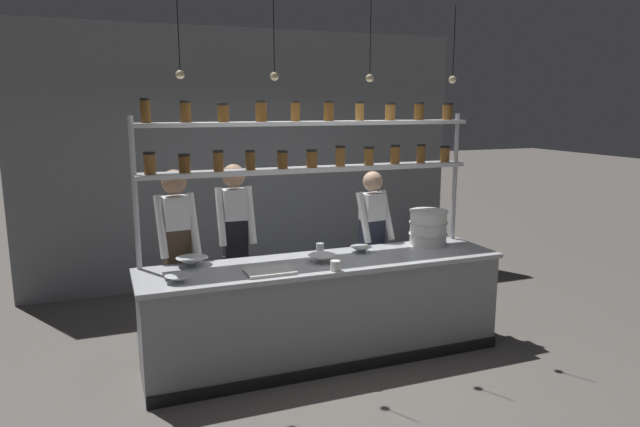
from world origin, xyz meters
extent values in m
plane|color=#5B5651|center=(0.00, 0.00, 0.00)|extent=(40.00, 40.00, 0.00)
cube|color=gray|center=(0.00, 2.60, 1.61)|extent=(5.68, 0.12, 3.22)
cube|color=gray|center=(0.00, 0.00, 0.44)|extent=(3.22, 0.72, 0.88)
cube|color=#B7BABF|center=(0.00, 0.00, 0.90)|extent=(3.28, 0.76, 0.04)
cube|color=black|center=(0.00, -0.36, 0.05)|extent=(3.22, 0.03, 0.10)
cylinder|color=#B7BABF|center=(-1.56, 0.33, 1.10)|extent=(0.04, 0.04, 2.20)
cylinder|color=#B7BABF|center=(1.56, 0.33, 1.10)|extent=(0.04, 0.04, 2.20)
cube|color=#B7BABF|center=(0.00, 0.33, 1.70)|extent=(3.12, 0.28, 0.04)
cylinder|color=brown|center=(-1.43, 0.33, 1.80)|extent=(0.10, 0.10, 0.16)
cylinder|color=black|center=(-1.43, 0.33, 1.90)|extent=(0.10, 0.10, 0.02)
cylinder|color=#513314|center=(-1.15, 0.33, 1.79)|extent=(0.10, 0.10, 0.14)
cylinder|color=black|center=(-1.15, 0.33, 1.87)|extent=(0.10, 0.10, 0.02)
cylinder|color=brown|center=(-0.86, 0.33, 1.80)|extent=(0.09, 0.09, 0.16)
cylinder|color=black|center=(-0.86, 0.33, 1.90)|extent=(0.09, 0.09, 0.02)
cylinder|color=#513314|center=(-0.58, 0.33, 1.80)|extent=(0.09, 0.09, 0.16)
cylinder|color=black|center=(-0.58, 0.33, 1.89)|extent=(0.09, 0.09, 0.02)
cylinder|color=#513314|center=(-0.28, 0.33, 1.79)|extent=(0.09, 0.09, 0.15)
cylinder|color=black|center=(-0.28, 0.33, 1.88)|extent=(0.10, 0.10, 0.02)
cylinder|color=brown|center=(0.00, 0.33, 1.80)|extent=(0.10, 0.10, 0.15)
cylinder|color=black|center=(0.00, 0.33, 1.88)|extent=(0.10, 0.10, 0.02)
cylinder|color=brown|center=(0.28, 0.33, 1.81)|extent=(0.09, 0.09, 0.17)
cylinder|color=black|center=(0.28, 0.33, 1.90)|extent=(0.09, 0.09, 0.02)
cylinder|color=brown|center=(0.58, 0.33, 1.80)|extent=(0.09, 0.09, 0.16)
cylinder|color=black|center=(0.58, 0.33, 1.89)|extent=(0.10, 0.10, 0.02)
cylinder|color=brown|center=(0.86, 0.33, 1.80)|extent=(0.09, 0.09, 0.17)
cylinder|color=black|center=(0.86, 0.33, 1.90)|extent=(0.09, 0.09, 0.02)
cylinder|color=brown|center=(1.15, 0.33, 1.80)|extent=(0.09, 0.09, 0.17)
cylinder|color=black|center=(1.15, 0.33, 1.90)|extent=(0.09, 0.09, 0.02)
cylinder|color=brown|center=(1.43, 0.33, 1.79)|extent=(0.09, 0.09, 0.14)
cylinder|color=black|center=(1.43, 0.33, 1.87)|extent=(0.10, 0.10, 0.02)
cube|color=#B7BABF|center=(0.00, 0.33, 2.12)|extent=(3.12, 0.28, 0.04)
cylinder|color=brown|center=(-1.44, 0.33, 2.23)|extent=(0.08, 0.08, 0.18)
cylinder|color=black|center=(-1.44, 0.33, 2.33)|extent=(0.08, 0.08, 0.02)
cylinder|color=#513314|center=(-1.12, 0.33, 2.22)|extent=(0.09, 0.09, 0.16)
cylinder|color=black|center=(-1.12, 0.33, 2.31)|extent=(0.09, 0.09, 0.02)
cylinder|color=#513314|center=(-0.80, 0.33, 2.21)|extent=(0.10, 0.10, 0.14)
cylinder|color=black|center=(-0.80, 0.33, 2.29)|extent=(0.10, 0.10, 0.02)
cylinder|color=#513314|center=(-0.47, 0.33, 2.22)|extent=(0.10, 0.10, 0.16)
cylinder|color=black|center=(-0.47, 0.33, 2.31)|extent=(0.10, 0.10, 0.02)
cylinder|color=brown|center=(-0.15, 0.33, 2.22)|extent=(0.08, 0.08, 0.16)
cylinder|color=black|center=(-0.15, 0.33, 2.31)|extent=(0.08, 0.08, 0.02)
cylinder|color=#513314|center=(0.17, 0.33, 2.22)|extent=(0.09, 0.09, 0.16)
cylinder|color=black|center=(0.17, 0.33, 2.31)|extent=(0.10, 0.10, 0.02)
cylinder|color=brown|center=(0.48, 0.33, 2.22)|extent=(0.08, 0.08, 0.16)
cylinder|color=black|center=(0.48, 0.33, 2.31)|extent=(0.08, 0.08, 0.02)
cylinder|color=brown|center=(0.80, 0.33, 2.21)|extent=(0.10, 0.10, 0.15)
cylinder|color=black|center=(0.80, 0.33, 2.30)|extent=(0.10, 0.10, 0.02)
cylinder|color=#513314|center=(1.11, 0.33, 2.22)|extent=(0.09, 0.09, 0.15)
cylinder|color=black|center=(1.11, 0.33, 2.30)|extent=(0.10, 0.10, 0.02)
cylinder|color=brown|center=(1.44, 0.33, 2.21)|extent=(0.10, 0.10, 0.14)
cylinder|color=black|center=(1.44, 0.33, 2.30)|extent=(0.10, 0.10, 0.02)
cylinder|color=black|center=(-1.29, 0.55, 0.42)|extent=(0.11, 0.11, 0.83)
cylinder|color=black|center=(-1.13, 0.56, 0.42)|extent=(0.11, 0.11, 0.83)
cube|color=#473828|center=(-1.21, 0.55, 1.01)|extent=(0.24, 0.19, 0.36)
cube|color=white|center=(-1.21, 0.55, 1.34)|extent=(0.24, 0.20, 0.30)
sphere|color=#A37A5B|center=(-1.21, 0.55, 1.62)|extent=(0.22, 0.22, 0.22)
cylinder|color=white|center=(-1.35, 0.48, 1.24)|extent=(0.10, 0.26, 0.55)
cylinder|color=white|center=(-1.06, 0.51, 1.24)|extent=(0.10, 0.26, 0.55)
cylinder|color=black|center=(-0.71, 0.77, 0.42)|extent=(0.11, 0.11, 0.84)
cylinder|color=black|center=(-0.55, 0.77, 0.42)|extent=(0.11, 0.11, 0.84)
cube|color=black|center=(-0.63, 0.77, 1.02)|extent=(0.23, 0.18, 0.36)
cube|color=white|center=(-0.63, 0.77, 1.35)|extent=(0.23, 0.19, 0.30)
sphere|color=#A37A5B|center=(-0.63, 0.77, 1.62)|extent=(0.22, 0.22, 0.22)
cylinder|color=white|center=(-0.78, 0.71, 1.24)|extent=(0.08, 0.26, 0.55)
cylinder|color=white|center=(-0.49, 0.71, 1.24)|extent=(0.08, 0.26, 0.55)
cylinder|color=black|center=(0.70, 0.62, 0.39)|extent=(0.11, 0.11, 0.78)
cylinder|color=black|center=(0.85, 0.64, 0.39)|extent=(0.11, 0.11, 0.78)
cube|color=#232838|center=(0.77, 0.63, 0.95)|extent=(0.24, 0.20, 0.34)
cube|color=white|center=(0.77, 0.63, 1.26)|extent=(0.24, 0.21, 0.28)
sphere|color=tan|center=(0.77, 0.63, 1.52)|extent=(0.21, 0.21, 0.21)
cylinder|color=white|center=(0.64, 0.55, 1.16)|extent=(0.10, 0.25, 0.51)
cylinder|color=white|center=(0.93, 0.59, 1.16)|extent=(0.10, 0.25, 0.51)
cylinder|color=white|center=(1.18, 0.19, 0.97)|extent=(0.36, 0.36, 0.10)
cylinder|color=silver|center=(1.18, 0.19, 1.03)|extent=(0.38, 0.38, 0.01)
cylinder|color=white|center=(1.18, 0.19, 1.09)|extent=(0.36, 0.36, 0.10)
cylinder|color=silver|center=(1.18, 0.19, 1.15)|extent=(0.38, 0.38, 0.01)
cylinder|color=white|center=(1.18, 0.19, 1.20)|extent=(0.36, 0.36, 0.10)
cylinder|color=silver|center=(1.18, 0.19, 1.26)|extent=(0.38, 0.38, 0.01)
cube|color=silver|center=(-0.56, -0.18, 0.93)|extent=(0.40, 0.26, 0.02)
cylinder|color=#B2B7BC|center=(0.43, 0.15, 0.93)|extent=(0.09, 0.09, 0.01)
cone|color=#B2B7BC|center=(0.43, 0.15, 0.95)|extent=(0.21, 0.21, 0.06)
cylinder|color=silver|center=(-1.30, -0.16, 0.93)|extent=(0.09, 0.09, 0.01)
cone|color=silver|center=(-1.30, -0.16, 0.95)|extent=(0.21, 0.21, 0.06)
cylinder|color=silver|center=(-1.13, 0.26, 0.93)|extent=(0.12, 0.12, 0.01)
cone|color=silver|center=(-1.13, 0.26, 0.96)|extent=(0.28, 0.28, 0.08)
cylinder|color=white|center=(-0.04, -0.03, 0.93)|extent=(0.11, 0.11, 0.01)
cone|color=white|center=(-0.04, -0.03, 0.95)|extent=(0.25, 0.25, 0.07)
cylinder|color=silver|center=(-0.03, -0.31, 0.96)|extent=(0.08, 0.08, 0.09)
cylinder|color=#B2B7BC|center=(0.05, 0.25, 0.97)|extent=(0.07, 0.07, 0.10)
cylinder|color=black|center=(-1.19, 0.00, 2.84)|extent=(0.01, 0.01, 0.65)
sphere|color=#F9E5B2|center=(-1.19, 0.00, 2.51)|extent=(0.07, 0.07, 0.07)
cylinder|color=black|center=(-0.44, 0.00, 2.84)|extent=(0.01, 0.01, 0.65)
sphere|color=#F9E5B2|center=(-0.44, 0.00, 2.51)|extent=(0.07, 0.07, 0.07)
cylinder|color=black|center=(0.41, 0.00, 2.84)|extent=(0.01, 0.01, 0.65)
sphere|color=#F9E5B2|center=(0.41, 0.00, 2.51)|extent=(0.07, 0.07, 0.07)
cylinder|color=black|center=(1.26, 0.00, 2.84)|extent=(0.01, 0.01, 0.65)
sphere|color=#F9E5B2|center=(1.26, 0.00, 2.51)|extent=(0.07, 0.07, 0.07)
camera|label=1|loc=(-1.81, -4.56, 2.29)|focal=32.00mm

